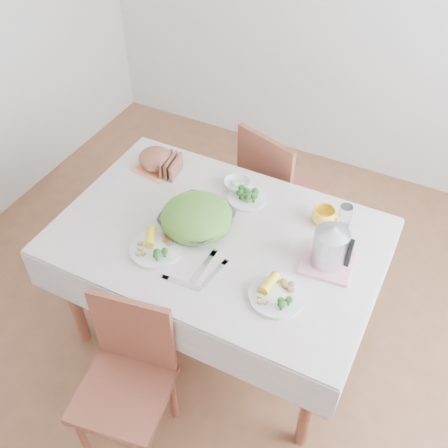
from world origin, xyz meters
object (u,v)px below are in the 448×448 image
at_px(yellow_mug, 323,217).
at_px(electric_kettle, 331,244).
at_px(dinner_plate_left, 156,249).
at_px(dining_table, 219,287).
at_px(chair_far, 283,186).
at_px(salad_bowl, 197,221).
at_px(chair_near, 122,387).
at_px(dinner_plate_right, 277,296).

distance_m(yellow_mug, electric_kettle, 0.26).
distance_m(dinner_plate_left, yellow_mug, 0.80).
bearing_deg(dining_table, electric_kettle, 6.51).
xyz_separation_m(chair_far, yellow_mug, (0.39, -0.51, 0.34)).
xyz_separation_m(dinner_plate_left, yellow_mug, (0.61, 0.51, 0.03)).
bearing_deg(chair_far, salad_bowl, 98.65).
bearing_deg(chair_far, chair_near, 104.07).
xyz_separation_m(salad_bowl, dinner_plate_left, (-0.09, -0.22, -0.03)).
bearing_deg(salad_bowl, chair_far, 80.74).
relative_size(chair_near, dinner_plate_right, 3.58).
height_order(chair_near, chair_far, chair_far).
relative_size(dining_table, dinner_plate_left, 5.84).
height_order(chair_far, dinner_plate_left, chair_far).
bearing_deg(salad_bowl, chair_near, -87.80).
distance_m(dining_table, electric_kettle, 0.72).
height_order(chair_near, dinner_plate_left, chair_near).
height_order(chair_near, salad_bowl, chair_near).
bearing_deg(dining_table, chair_far, 88.57).
bearing_deg(dining_table, dinner_plate_right, -29.55).
bearing_deg(chair_near, yellow_mug, 54.23).
distance_m(chair_far, dinner_plate_right, 1.13).
xyz_separation_m(dinner_plate_left, dinner_plate_right, (0.59, -0.00, 0.00)).
bearing_deg(yellow_mug, electric_kettle, -66.15).
relative_size(salad_bowl, electric_kettle, 1.51).
bearing_deg(salad_bowl, dinner_plate_right, -23.45).
height_order(chair_far, salad_bowl, chair_far).
height_order(chair_near, electric_kettle, electric_kettle).
height_order(dining_table, dinner_plate_right, dinner_plate_right).
bearing_deg(dining_table, yellow_mug, 35.31).
relative_size(dinner_plate_left, yellow_mug, 2.13).
relative_size(dining_table, dinner_plate_right, 5.92).
relative_size(dining_table, electric_kettle, 6.59).
distance_m(salad_bowl, dinner_plate_right, 0.54).
bearing_deg(yellow_mug, chair_far, 127.28).
distance_m(dining_table, dinner_plate_left, 0.50).
bearing_deg(dinner_plate_left, chair_near, -77.01).
bearing_deg(salad_bowl, dinner_plate_left, -112.75).
bearing_deg(dinner_plate_left, dinner_plate_right, -0.01).
xyz_separation_m(dinner_plate_right, yellow_mug, (0.02, 0.51, 0.03)).
relative_size(chair_far, dinner_plate_right, 3.82).
height_order(chair_far, electric_kettle, electric_kettle).
xyz_separation_m(dining_table, chair_near, (-0.08, -0.73, 0.09)).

